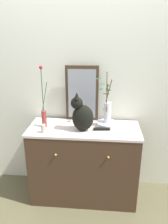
{
  "coord_description": "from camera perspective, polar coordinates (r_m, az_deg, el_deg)",
  "views": [
    {
      "loc": [
        0.2,
        -2.16,
        1.86
      ],
      "look_at": [
        0.0,
        0.0,
        1.05
      ],
      "focal_mm": 35.8,
      "sensor_mm": 36.0,
      "label": 1
    }
  ],
  "objects": [
    {
      "name": "vase_glass_clear",
      "position": [
        2.37,
        5.96,
        0.57
      ],
      "size": [
        0.18,
        0.14,
        0.54
      ],
      "color": "silver",
      "rests_on": "bowl_porcelain"
    },
    {
      "name": "ground_plane",
      "position": [
        2.86,
        0.0,
        -20.19
      ],
      "size": [
        6.0,
        6.0,
        0.0
      ],
      "primitive_type": "plane",
      "color": "brown"
    },
    {
      "name": "mirror_leaning",
      "position": [
        2.5,
        -0.52,
        4.69
      ],
      "size": [
        0.37,
        0.03,
        0.63
      ],
      "color": "#3B2D1C",
      "rests_on": "sideboard"
    },
    {
      "name": "candle_pillar",
      "position": [
        2.3,
        -10.37,
        -4.19
      ],
      "size": [
        0.05,
        0.05,
        0.1
      ],
      "color": "#BFB69B",
      "rests_on": "sideboard"
    },
    {
      "name": "cat_sitting",
      "position": [
        2.26,
        -0.49,
        -0.87
      ],
      "size": [
        0.4,
        0.18,
        0.4
      ],
      "color": "black",
      "rests_on": "sideboard"
    },
    {
      "name": "bowl_porcelain",
      "position": [
        2.43,
        5.9,
        -3.1
      ],
      "size": [
        0.22,
        0.22,
        0.05
      ],
      "primitive_type": "cylinder",
      "color": "silver",
      "rests_on": "sideboard"
    },
    {
      "name": "wall_back",
      "position": [
        2.56,
        0.66,
        7.72
      ],
      "size": [
        4.4,
        0.08,
        2.6
      ],
      "primitive_type": "cube",
      "color": "silver",
      "rests_on": "ground_plane"
    },
    {
      "name": "sideboard",
      "position": [
        2.6,
        -0.0,
        -12.85
      ],
      "size": [
        1.19,
        0.52,
        0.87
      ],
      "color": "#412C1D",
      "rests_on": "ground_plane"
    },
    {
      "name": "vase_slim_green",
      "position": [
        2.39,
        -10.22,
        -0.33
      ],
      "size": [
        0.08,
        0.05,
        0.65
      ],
      "color": "maroon",
      "rests_on": "sideboard"
    }
  ]
}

